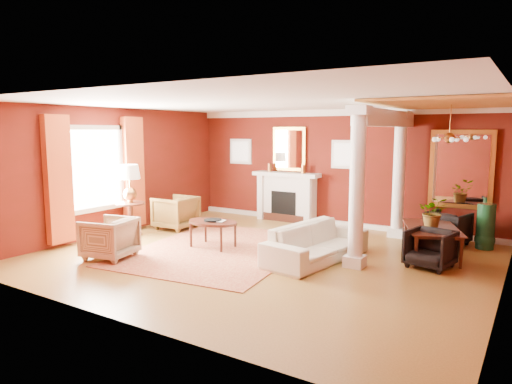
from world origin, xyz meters
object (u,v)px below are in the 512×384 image
Objects in this scene: armchair_stripe at (109,236)px; coffee_table at (213,223)px; armchair_leopard at (176,211)px; dining_table at (433,233)px; sofa at (317,237)px; side_table at (130,187)px.

armchair_stripe is 0.77× the size of coffee_table.
dining_table reaches higher than armchair_leopard.
sofa is 3.87m from armchair_stripe.
armchair_stripe is 6.11m from dining_table.
armchair_leopard is 1.31m from side_table.
dining_table is at bearing 23.14° from coffee_table.
armchair_stripe is 0.52× the size of dining_table.
side_table reaches higher than armchair_stripe.
coffee_table is at bearing 2.71° from side_table.
armchair_leopard is (-4.06, 0.68, -0.00)m from sofa.
coffee_table is (1.87, -0.95, 0.06)m from armchair_leopard.
sofa is at bearing 79.91° from armchair_leopard.
side_table reaches higher than armchair_leopard.
sofa is 2.21m from coffee_table.
armchair_stripe is (-3.35, -1.93, -0.03)m from sofa.
dining_table is at bearing -41.99° from sofa.
armchair_leopard is 2.71m from armchair_stripe.
sofa is at bearing 4.82° from side_table.
armchair_leopard is at bearing 69.31° from side_table.
dining_table is (6.22, 1.80, -0.65)m from side_table.
sofa is at bearing 6.99° from coffee_table.
sofa is 2.09× the size of coffee_table.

